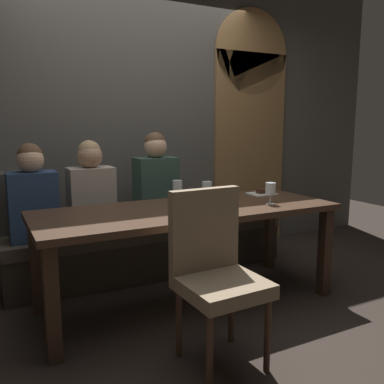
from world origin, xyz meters
TOP-DOWN VIEW (x-y plane):
  - ground at (0.00, 0.00)m, footprint 9.00×9.00m
  - back_wall_tiled at (0.00, 1.22)m, footprint 6.00×0.12m
  - arched_door at (1.35, 1.15)m, footprint 0.90×0.05m
  - dining_table at (0.00, 0.00)m, footprint 2.20×0.84m
  - banquette_bench at (0.00, 0.70)m, footprint 2.50×0.44m
  - chair_near_side at (-0.20, -0.72)m, footprint 0.46×0.46m
  - diner_redhead at (-0.99, 0.69)m, footprint 0.36×0.24m
  - diner_bearded at (-0.54, 0.68)m, footprint 0.36×0.24m
  - diner_far_end at (0.04, 0.71)m, footprint 0.36×0.24m
  - wine_glass_far_right at (0.61, -0.18)m, footprint 0.08×0.08m
  - wine_glass_end_right at (0.04, 0.26)m, footprint 0.08×0.08m
  - wine_glass_center_back at (0.22, 0.10)m, footprint 0.08×0.08m
  - espresso_cup at (-0.07, -0.12)m, footprint 0.12×0.12m
  - dessert_plate at (0.81, 0.20)m, footprint 0.19×0.19m
  - fork_on_table at (0.95, 0.22)m, footprint 0.03×0.17m

SIDE VIEW (x-z plane):
  - ground at x=0.00m, z-range 0.00..0.00m
  - banquette_bench at x=0.00m, z-range 0.00..0.45m
  - chair_near_side at x=-0.20m, z-range 0.07..1.05m
  - dining_table at x=0.00m, z-range 0.28..1.02m
  - fork_on_table at x=0.95m, z-range 0.74..0.75m
  - dessert_plate at x=0.81m, z-range 0.73..0.78m
  - espresso_cup at x=-0.07m, z-range 0.73..0.80m
  - diner_redhead at x=-0.99m, z-range 0.43..1.18m
  - diner_bearded at x=-0.54m, z-range 0.43..1.19m
  - diner_far_end at x=0.04m, z-range 0.43..1.25m
  - wine_glass_far_right at x=0.61m, z-range 0.77..0.93m
  - wine_glass_end_right at x=0.04m, z-range 0.77..0.93m
  - wine_glass_center_back at x=0.22m, z-range 0.77..0.94m
  - arched_door at x=1.35m, z-range 0.09..2.64m
  - back_wall_tiled at x=0.00m, z-range 0.00..3.00m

